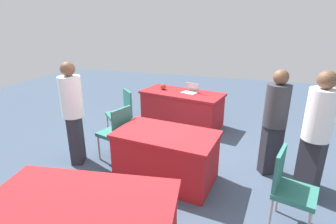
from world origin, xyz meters
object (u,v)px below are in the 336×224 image
Objects in this scene: chair_tucked_right at (122,111)px; scissors_red at (204,94)px; chair_near_front at (117,130)px; table_mid_right at (166,156)px; person_attendee_standing at (73,109)px; person_presenter at (317,130)px; person_attendee_browsing at (275,118)px; laptop_silver at (190,91)px; yarn_ball at (163,87)px; table_foreground at (182,108)px; chair_back_row at (289,185)px.

chair_tucked_right is 5.32× the size of scissors_red.
table_mid_right is at bearing -90.45° from chair_near_front.
scissors_red is at bearing -100.78° from chair_tucked_right.
person_attendee_standing is 2.74m from scissors_red.
chair_near_front is 0.55× the size of person_presenter.
person_attendee_browsing reaches higher than table_mid_right.
chair_tucked_right is 0.57× the size of person_attendee_standing.
person_attendee_browsing is 2.27m from laptop_silver.
person_attendee_browsing reaches higher than chair_tucked_right.
laptop_silver reaches higher than chair_near_front.
person_presenter is 1.02× the size of person_attendee_standing.
person_attendee_standing is at bearing 71.98° from yarn_ball.
scissors_red is (1.78, -1.94, -0.21)m from person_presenter.
person_presenter reaches higher than table_foreground.
table_foreground is 2.01× the size of chair_tucked_right.
table_mid_right is 3.92× the size of laptop_silver.
person_presenter is at bearing -71.85° from person_attendee_browsing.
scissors_red is at bearing 103.08° from person_attendee_browsing.
chair_tucked_right is 1.25m from yarn_ball.
table_mid_right is 2.48m from yarn_ball.
table_foreground is at bearing -162.00° from scissors_red.
chair_near_front is at bearing 38.26° from person_presenter.
chair_near_front is at bearing 86.13° from yarn_ball.
table_mid_right is at bearing 109.71° from yarn_ball.
person_attendee_standing is 12.48× the size of yarn_ball.
table_foreground is 1.25× the size of table_mid_right.
person_attendee_standing is 4.30× the size of laptop_silver.
chair_tucked_right is at bearing -104.47° from chair_back_row.
table_mid_right is at bearing 46.21° from person_presenter.
laptop_silver is (-1.15, -1.03, 0.24)m from chair_tucked_right.
chair_back_row is 3.70m from yarn_ball.
yarn_ball reaches higher than table_foreground.
chair_back_row is 5.22× the size of scissors_red.
person_attendee_browsing is at bearing 154.91° from laptop_silver.
person_attendee_browsing reaches higher than chair_near_front.
chair_back_row reaches higher than yarn_ball.
table_foreground is 10.70× the size of scissors_red.
laptop_silver is (0.17, -2.21, 0.41)m from table_mid_right.
table_foreground is at bearing -49.96° from person_attendee_standing.
chair_back_row is 3.02m from scissors_red.
laptop_silver is at bearing -53.22° from person_attendee_standing.
chair_back_row is 0.55× the size of person_presenter.
person_attendee_standing is at bearing 75.88° from laptop_silver.
person_attendee_standing is at bearing 163.45° from person_attendee_browsing.
person_attendee_browsing is (0.46, -0.44, -0.06)m from person_presenter.
table_foreground is 0.62m from scissors_red.
table_foreground is 0.66m from yarn_ball.
table_mid_right is 2.19m from scissors_red.
chair_tucked_right is at bearing 23.36° from person_presenter.
chair_tucked_right is 2.44× the size of laptop_silver.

